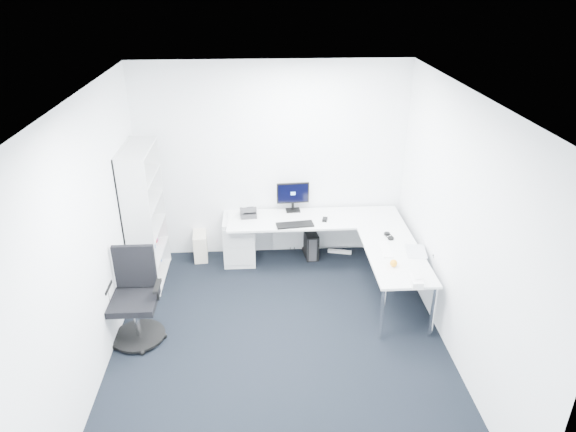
{
  "coord_description": "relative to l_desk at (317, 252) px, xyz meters",
  "views": [
    {
      "loc": [
        -0.18,
        -4.43,
        3.7
      ],
      "look_at": [
        0.15,
        1.05,
        1.05
      ],
      "focal_mm": 32.0,
      "sensor_mm": 36.0,
      "label": 1
    }
  ],
  "objects": [
    {
      "name": "task_chair",
      "position": [
        -2.1,
        -1.21,
        0.19
      ],
      "size": [
        0.59,
        0.59,
        1.05
      ],
      "primitive_type": null,
      "rotation": [
        0.0,
        0.0,
        -0.0
      ],
      "color": "black",
      "rests_on": "ground"
    },
    {
      "name": "wall_left",
      "position": [
        -2.35,
        -1.4,
        1.01
      ],
      "size": [
        0.02,
        4.2,
        2.7
      ],
      "primitive_type": "cube",
      "color": "white",
      "rests_on": "ground"
    },
    {
      "name": "black_pc_tower",
      "position": [
        -0.03,
        0.51,
        -0.16
      ],
      "size": [
        0.21,
        0.4,
        0.37
      ],
      "primitive_type": "cube",
      "rotation": [
        0.0,
        0.0,
        0.11
      ],
      "color": "black",
      "rests_on": "ground"
    },
    {
      "name": "mouse",
      "position": [
        0.13,
        0.24,
        0.36
      ],
      "size": [
        0.09,
        0.12,
        0.03
      ],
      "primitive_type": "cube",
      "rotation": [
        0.0,
        0.0,
        -0.26
      ],
      "color": "black",
      "rests_on": "l_desk"
    },
    {
      "name": "white_keyboard",
      "position": [
        0.75,
        -0.58,
        0.35
      ],
      "size": [
        0.13,
        0.41,
        0.01
      ],
      "primitive_type": "cube",
      "rotation": [
        0.0,
        0.0,
        -0.05
      ],
      "color": "white",
      "rests_on": "l_desk"
    },
    {
      "name": "ceiling",
      "position": [
        -0.55,
        -1.4,
        2.36
      ],
      "size": [
        4.2,
        4.2,
        0.0
      ],
      "primitive_type": "plane",
      "color": "white"
    },
    {
      "name": "wall_back",
      "position": [
        -0.55,
        0.7,
        1.01
      ],
      "size": [
        3.6,
        0.02,
        2.7
      ],
      "primitive_type": "cube",
      "color": "white",
      "rests_on": "ground"
    },
    {
      "name": "monitor",
      "position": [
        -0.28,
        0.57,
        0.55
      ],
      "size": [
        0.45,
        0.17,
        0.42
      ],
      "primitive_type": null,
      "rotation": [
        0.0,
        0.0,
        0.06
      ],
      "color": "black",
      "rests_on": "l_desk"
    },
    {
      "name": "bookshelf",
      "position": [
        -2.17,
        0.05,
        0.56
      ],
      "size": [
        0.35,
        0.9,
        1.81
      ],
      "primitive_type": null,
      "color": "silver",
      "rests_on": "ground"
    },
    {
      "name": "desk_phone",
      "position": [
        -0.89,
        0.44,
        0.42
      ],
      "size": [
        0.23,
        0.23,
        0.15
      ],
      "primitive_type": null,
      "rotation": [
        0.0,
        0.0,
        0.11
      ],
      "color": "#29292B",
      "rests_on": "l_desk"
    },
    {
      "name": "tissue_box",
      "position": [
        0.9,
        -1.34,
        0.38
      ],
      "size": [
        0.12,
        0.22,
        0.08
      ],
      "primitive_type": "cube",
      "rotation": [
        0.0,
        0.0,
        -0.04
      ],
      "color": "white",
      "rests_on": "l_desk"
    },
    {
      "name": "power_strip",
      "position": [
        0.4,
        0.56,
        -0.32
      ],
      "size": [
        0.34,
        0.14,
        0.04
      ],
      "primitive_type": "cube",
      "rotation": [
        0.0,
        0.0,
        -0.24
      ],
      "color": "white",
      "rests_on": "ground"
    },
    {
      "name": "wall_front",
      "position": [
        -0.55,
        -3.5,
        1.01
      ],
      "size": [
        3.6,
        0.02,
        2.7
      ],
      "primitive_type": "cube",
      "color": "white",
      "rests_on": "ground"
    },
    {
      "name": "headphones",
      "position": [
        0.87,
        -0.27,
        0.36
      ],
      "size": [
        0.14,
        0.2,
        0.05
      ],
      "primitive_type": null,
      "rotation": [
        0.0,
        0.0,
        0.16
      ],
      "color": "black",
      "rests_on": "l_desk"
    },
    {
      "name": "beige_pc_tower",
      "position": [
        -1.58,
        0.56,
        -0.15
      ],
      "size": [
        0.22,
        0.42,
        0.38
      ],
      "primitive_type": "cube",
      "rotation": [
        0.0,
        0.0,
        0.09
      ],
      "color": "beige",
      "rests_on": "ground"
    },
    {
      "name": "l_desk",
      "position": [
        0.0,
        0.0,
        0.0
      ],
      "size": [
        2.34,
        1.31,
        0.68
      ],
      "primitive_type": null,
      "color": "silver",
      "rests_on": "ground"
    },
    {
      "name": "laptop",
      "position": [
        1.1,
        -0.66,
        0.46
      ],
      "size": [
        0.38,
        0.37,
        0.24
      ],
      "primitive_type": null,
      "rotation": [
        0.0,
        0.0,
        -0.15
      ],
      "color": "silver",
      "rests_on": "l_desk"
    },
    {
      "name": "black_keyboard",
      "position": [
        -0.28,
        0.12,
        0.35
      ],
      "size": [
        0.5,
        0.23,
        0.02
      ],
      "primitive_type": "cube",
      "rotation": [
        0.0,
        0.0,
        0.11
      ],
      "color": "black",
      "rests_on": "l_desk"
    },
    {
      "name": "ground",
      "position": [
        -0.55,
        -1.4,
        -0.34
      ],
      "size": [
        4.2,
        4.2,
        0.0
      ],
      "primitive_type": "plane",
      "color": "black"
    },
    {
      "name": "wall_right",
      "position": [
        1.25,
        -1.4,
        1.01
      ],
      "size": [
        0.02,
        4.2,
        2.7
      ],
      "primitive_type": "cube",
      "color": "white",
      "rests_on": "ground"
    },
    {
      "name": "orange_fruit",
      "position": [
        0.75,
        -0.96,
        0.38
      ],
      "size": [
        0.08,
        0.08,
        0.08
      ],
      "primitive_type": "sphere",
      "color": "orange",
      "rests_on": "l_desk"
    },
    {
      "name": "drawer_pedestal",
      "position": [
        -1.02,
        0.46,
        -0.02
      ],
      "size": [
        0.43,
        0.53,
        0.65
      ],
      "primitive_type": "cube",
      "color": "silver",
      "rests_on": "ground"
    }
  ]
}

